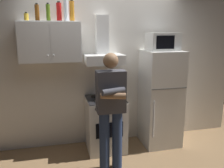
# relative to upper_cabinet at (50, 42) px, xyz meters

# --- Properties ---
(ground_plane) EXTENTS (7.00, 7.00, 0.00)m
(ground_plane) POSITION_rel_upper_cabinet_xyz_m (0.85, -0.37, -1.75)
(ground_plane) COLOR olive
(back_wall_tiled) EXTENTS (4.80, 0.10, 2.70)m
(back_wall_tiled) POSITION_rel_upper_cabinet_xyz_m (0.85, 0.23, -0.40)
(back_wall_tiled) COLOR silver
(back_wall_tiled) RESTS_ON ground_plane
(upper_cabinet) EXTENTS (0.90, 0.37, 0.60)m
(upper_cabinet) POSITION_rel_upper_cabinet_xyz_m (0.00, 0.00, 0.00)
(upper_cabinet) COLOR silver
(stove_oven) EXTENTS (0.60, 0.62, 0.87)m
(stove_oven) POSITION_rel_upper_cabinet_xyz_m (0.80, -0.13, -1.32)
(stove_oven) COLOR white
(stove_oven) RESTS_ON ground_plane
(range_hood) EXTENTS (0.60, 0.44, 0.75)m
(range_hood) POSITION_rel_upper_cabinet_xyz_m (0.80, 0.00, -0.15)
(range_hood) COLOR white
(refrigerator) EXTENTS (0.60, 0.62, 1.60)m
(refrigerator) POSITION_rel_upper_cabinet_xyz_m (1.75, -0.12, -0.95)
(refrigerator) COLOR white
(refrigerator) RESTS_ON ground_plane
(microwave) EXTENTS (0.48, 0.37, 0.28)m
(microwave) POSITION_rel_upper_cabinet_xyz_m (1.75, -0.11, -0.01)
(microwave) COLOR silver
(microwave) RESTS_ON refrigerator
(person_standing) EXTENTS (0.38, 0.33, 1.64)m
(person_standing) POSITION_rel_upper_cabinet_xyz_m (0.75, -0.73, -0.85)
(person_standing) COLOR navy
(person_standing) RESTS_ON ground_plane
(cooking_pot) EXTENTS (0.28, 0.18, 0.10)m
(cooking_pot) POSITION_rel_upper_cabinet_xyz_m (0.93, -0.24, -0.82)
(cooking_pot) COLOR #B7BABF
(cooking_pot) RESTS_ON stove_oven
(bottle_soda_red) EXTENTS (0.07, 0.07, 0.28)m
(bottle_soda_red) POSITION_rel_upper_cabinet_xyz_m (0.15, 0.04, 0.43)
(bottle_soda_red) COLOR red
(bottle_soda_red) RESTS_ON upper_cabinet
(bottle_olive_oil) EXTENTS (0.06, 0.06, 0.25)m
(bottle_olive_oil) POSITION_rel_upper_cabinet_xyz_m (-0.01, -0.01, 0.42)
(bottle_olive_oil) COLOR #4C6B19
(bottle_olive_oil) RESTS_ON upper_cabinet
(bottle_beer_brown) EXTENTS (0.06, 0.06, 0.25)m
(bottle_beer_brown) POSITION_rel_upper_cabinet_xyz_m (-0.16, 0.04, 0.42)
(bottle_beer_brown) COLOR brown
(bottle_beer_brown) RESTS_ON upper_cabinet
(bottle_spice_jar) EXTENTS (0.06, 0.06, 0.12)m
(bottle_spice_jar) POSITION_rel_upper_cabinet_xyz_m (-0.31, -0.00, 0.35)
(bottle_spice_jar) COLOR gold
(bottle_spice_jar) RESTS_ON upper_cabinet
(bottle_liquor_amber) EXTENTS (0.07, 0.07, 0.31)m
(bottle_liquor_amber) POSITION_rel_upper_cabinet_xyz_m (0.33, 0.01, 0.45)
(bottle_liquor_amber) COLOR #B7721E
(bottle_liquor_amber) RESTS_ON upper_cabinet
(bottle_vodka_clear) EXTENTS (0.07, 0.07, 0.33)m
(bottle_vodka_clear) POSITION_rel_upper_cabinet_xyz_m (0.25, -0.03, 0.46)
(bottle_vodka_clear) COLOR silver
(bottle_vodka_clear) RESTS_ON upper_cabinet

